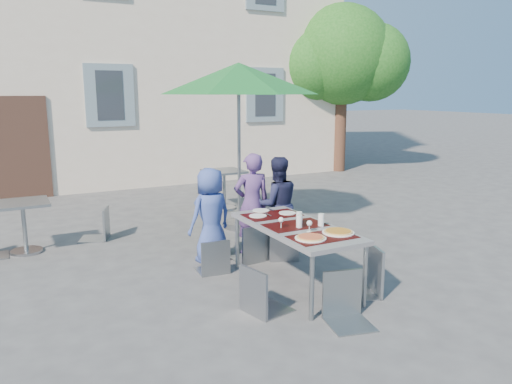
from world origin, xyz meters
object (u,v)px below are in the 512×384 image
pizza_near_right (338,232)px  cafe_table_1 (224,182)px  child_0 (211,215)px  patio_umbrella (239,80)px  chair_1 (252,220)px  bg_chair_l_1 (216,184)px  cafe_table_0 (24,218)px  child_2 (277,205)px  bg_chair_r_1 (270,180)px  dining_table (295,230)px  child_1 (252,204)px  bg_chair_r_0 (99,205)px  chair_3 (261,262)px  chair_2 (284,222)px  chair_0 (213,236)px  chair_5 (347,268)px  chair_4 (367,241)px  pizza_near_left (311,238)px

pizza_near_right → cafe_table_1: bearing=81.8°
child_0 → patio_umbrella: 2.52m
chair_1 → bg_chair_l_1: 3.07m
cafe_table_0 → child_2: bearing=-26.3°
pizza_near_right → patio_umbrella: (0.31, 3.14, 1.70)m
child_2 → bg_chair_l_1: child_2 is taller
cafe_table_1 → bg_chair_r_1: bearing=-4.8°
dining_table → patio_umbrella: bearing=78.4°
child_1 → bg_chair_r_0: 2.51m
chair_3 → cafe_table_1: chair_3 is taller
child_1 → chair_2: (0.25, -0.47, -0.18)m
child_1 → chair_3: bearing=74.3°
chair_0 → patio_umbrella: bearing=55.4°
child_2 → cafe_table_1: (0.41, 2.78, -0.15)m
child_0 → bg_chair_r_0: bearing=-70.9°
patio_umbrella → cafe_table_1: 2.42m
chair_1 → chair_5: chair_1 is taller
cafe_table_0 → pizza_near_right: bearing=-48.4°
chair_5 → bg_chair_r_1: chair_5 is taller
child_0 → chair_1: child_0 is taller
child_2 → cafe_table_1: size_ratio=1.79×
bg_chair_r_1 → chair_1: bearing=-123.3°
child_0 → bg_chair_r_1: 3.63m
dining_table → chair_4: bearing=-44.0°
chair_0 → bg_chair_r_0: size_ratio=0.90×
dining_table → pizza_near_right: 0.57m
chair_0 → bg_chair_r_0: bearing=113.9°
child_2 → bg_chair_r_1: 3.05m
child_1 → chair_0: size_ratio=1.69×
bg_chair_r_0 → chair_4: bearing=-58.1°
chair_1 → bg_chair_r_1: (1.93, 2.94, -0.07)m
pizza_near_left → chair_4: 0.76m
cafe_table_0 → bg_chair_r_0: 1.10m
patio_umbrella → bg_chair_r_0: (-2.22, 0.45, -1.92)m
chair_4 → bg_chair_r_1: size_ratio=1.20×
pizza_near_left → chair_3: bearing=171.5°
dining_table → chair_4: chair_4 is taller
dining_table → chair_1: chair_1 is taller
pizza_near_right → chair_5: bearing=-117.4°
child_0 → child_2: child_2 is taller
cafe_table_1 → bg_chair_l_1: (-0.20, -0.04, -0.01)m
chair_2 → bg_chair_l_1: bearing=84.1°
chair_1 → chair_5: (0.00, -2.06, -0.02)m
child_0 → chair_1: (0.50, -0.25, -0.07)m
pizza_near_right → bg_chair_r_0: 4.08m
pizza_near_right → chair_5: size_ratio=0.37×
child_1 → cafe_table_1: size_ratio=1.87×
pizza_near_right → cafe_table_0: pizza_near_right is taller
bg_chair_l_1 → pizza_near_right: bearing=-95.8°
bg_chair_r_0 → chair_0: bearing=-66.1°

